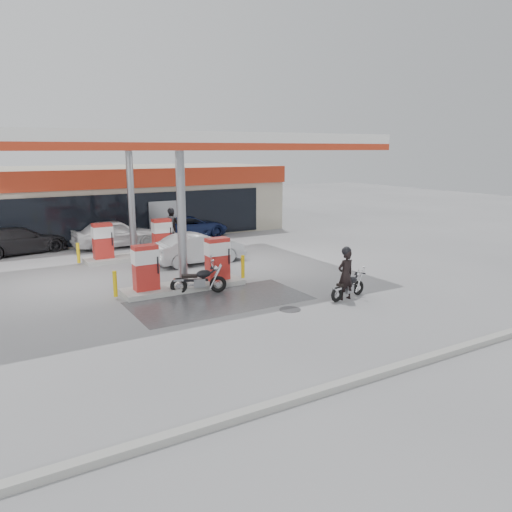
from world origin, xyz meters
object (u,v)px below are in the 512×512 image
(pump_island_near, at_px, (183,270))
(hatchback_silver, at_px, (199,248))
(sedan_white, at_px, (115,233))
(biker_main, at_px, (346,275))
(biker_walking, at_px, (171,228))
(pump_island_far, at_px, (134,244))
(main_motorcycle, at_px, (348,287))
(parked_car_right, at_px, (189,226))
(parked_car_left, at_px, (19,240))
(attendant, at_px, (171,233))
(parked_motorcycle, at_px, (199,281))

(pump_island_near, xyz_separation_m, hatchback_silver, (2.24, 3.60, -0.03))
(sedan_white, xyz_separation_m, hatchback_silver, (2.25, -5.60, -0.05))
(biker_main, distance_m, biker_walking, 12.32)
(hatchback_silver, relative_size, biker_walking, 2.19)
(biker_main, xyz_separation_m, biker_walking, (-1.51, 12.23, 0.08))
(pump_island_far, height_order, main_motorcycle, pump_island_far)
(hatchback_silver, distance_m, parked_car_right, 6.79)
(biker_main, height_order, biker_walking, biker_walking)
(main_motorcycle, height_order, hatchback_silver, hatchback_silver)
(sedan_white, distance_m, parked_car_left, 4.57)
(hatchback_silver, bearing_deg, main_motorcycle, -165.32)
(attendant, bearing_deg, parked_car_left, 82.29)
(attendant, distance_m, parked_car_left, 7.40)
(pump_island_far, height_order, parked_car_right, pump_island_far)
(parked_car_left, height_order, parked_car_right, parked_car_left)
(sedan_white, distance_m, hatchback_silver, 6.03)
(main_motorcycle, distance_m, hatchback_silver, 7.90)
(attendant, bearing_deg, pump_island_far, 130.01)
(pump_island_near, xyz_separation_m, biker_main, (4.25, -4.03, 0.16))
(attendant, height_order, hatchback_silver, attendant)
(main_motorcycle, bearing_deg, hatchback_silver, 94.22)
(main_motorcycle, bearing_deg, pump_island_near, 126.14)
(sedan_white, bearing_deg, attendant, -137.69)
(pump_island_near, relative_size, biker_walking, 2.71)
(sedan_white, xyz_separation_m, attendant, (2.27, -2.20, 0.14))
(hatchback_silver, distance_m, parked_car_left, 9.30)
(parked_motorcycle, height_order, parked_car_left, parked_car_left)
(biker_main, relative_size, hatchback_silver, 0.42)
(pump_island_far, relative_size, parked_motorcycle, 2.68)
(biker_main, distance_m, sedan_white, 13.90)
(parked_motorcycle, xyz_separation_m, hatchback_silver, (1.97, 4.41, 0.23))
(pump_island_near, height_order, pump_island_far, same)
(hatchback_silver, bearing_deg, attendant, -1.81)
(biker_main, bearing_deg, pump_island_far, -67.49)
(hatchback_silver, bearing_deg, pump_island_far, 41.64)
(biker_main, height_order, sedan_white, biker_main)
(parked_car_left, xyz_separation_m, parked_car_right, (9.00, 0.00, -0.03))
(main_motorcycle, height_order, parked_motorcycle, parked_motorcycle)
(biker_main, xyz_separation_m, hatchback_silver, (-2.01, 7.63, -0.19))
(biker_main, height_order, parked_car_right, biker_main)
(sedan_white, bearing_deg, parked_car_left, 76.33)
(pump_island_near, distance_m, hatchback_silver, 4.24)
(parked_motorcycle, bearing_deg, parked_car_right, 89.61)
(main_motorcycle, distance_m, parked_car_left, 16.60)
(parked_car_left, distance_m, biker_walking, 7.47)
(pump_island_near, xyz_separation_m, parked_motorcycle, (0.27, -0.81, -0.25))
(main_motorcycle, bearing_deg, biker_main, -178.99)
(pump_island_far, bearing_deg, parked_motorcycle, -87.71)
(attendant, distance_m, biker_walking, 1.29)
(parked_car_right, bearing_deg, main_motorcycle, 177.32)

